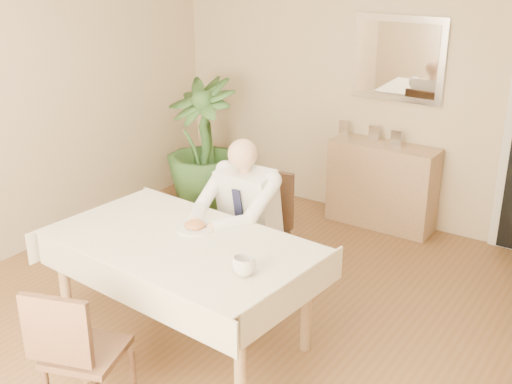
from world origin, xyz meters
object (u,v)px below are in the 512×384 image
Objects in this scene: sideboard at (382,185)px; potted_palm at (202,144)px; seated_man at (235,218)px; coffee_mug at (244,266)px; chair_far at (258,225)px; dining_table at (181,252)px; chair_near at (75,349)px.

potted_palm reaches higher than sideboard.
seated_man is at bearing -44.71° from potted_palm.
sideboard is at bearing 17.23° from potted_palm.
coffee_mug reaches higher than sideboard.
chair_far is at bearing -99.97° from sideboard.
chair_far reaches higher than dining_table.
potted_palm reaches higher than seated_man.
dining_table is 1.44× the size of seated_man.
seated_man is 1.98m from potted_palm.
seated_man is 0.95m from coffee_mug.
chair_far reaches higher than chair_near.
potted_palm is (-1.40, 1.98, -0.02)m from dining_table.
seated_man reaches higher than sideboard.
sideboard is (-0.29, 2.66, -0.41)m from coffee_mug.
chair_far is 1.66m from sideboard.
sideboard is 0.77× the size of potted_palm.
chair_near reaches higher than dining_table.
potted_palm is (-1.41, 2.89, 0.18)m from chair_near.
seated_man reaches higher than chair_far.
potted_palm is (-2.00, 2.13, -0.16)m from coffee_mug.
seated_man is at bearing -97.26° from chair_far.
coffee_mug is at bearing -46.79° from potted_palm.
coffee_mug reaches higher than dining_table.
coffee_mug is at bearing -51.14° from seated_man.
chair_near is at bearing -127.32° from coffee_mug.
seated_man reaches higher than chair_near.
chair_far reaches higher than sideboard.
sideboard is (0.30, 1.92, -0.29)m from seated_man.
sideboard is at bearing 81.05° from seated_man.
dining_table is 0.59m from seated_man.
coffee_mug is 0.14× the size of sideboard.
chair_far is 0.94× the size of sideboard.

